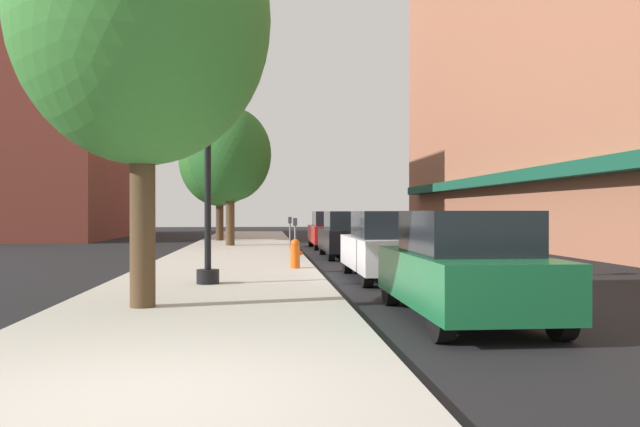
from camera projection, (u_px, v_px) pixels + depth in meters
name	position (u px, v px, depth m)	size (l,w,h in m)	color
ground_plane	(345.00, 256.00, 23.55)	(90.00, 90.00, 0.00)	black
sidewalk_slab	(238.00, 253.00, 24.20)	(4.80, 50.00, 0.12)	#B7B2A8
building_right_brick	(576.00, 32.00, 28.48)	(6.80, 40.00, 19.49)	#9E6047
building_far_background	(79.00, 112.00, 41.13)	(6.80, 18.00, 16.30)	brown
lamppost	(208.00, 138.00, 13.40)	(0.48, 0.48, 5.90)	black
fire_hydrant	(295.00, 253.00, 17.09)	(0.33, 0.26, 0.79)	#E05614
parking_meter_near	(290.00, 229.00, 25.77)	(0.14, 0.09, 1.31)	slate
parking_meter_far	(295.00, 232.00, 21.46)	(0.14, 0.09, 1.31)	slate
tree_near	(230.00, 155.00, 28.59)	(3.71, 3.71, 6.25)	#4C3823
tree_mid	(142.00, 19.00, 10.13)	(4.10, 4.10, 6.99)	#4C3823
tree_far	(220.00, 160.00, 33.54)	(4.28, 4.28, 6.75)	#422D1E
car_green	(463.00, 267.00, 9.57)	(1.80, 4.30, 1.66)	black
car_white	(388.00, 246.00, 15.33)	(1.80, 4.30, 1.66)	black
car_black	(348.00, 235.00, 22.65)	(1.80, 4.30, 1.66)	black
car_red	(331.00, 230.00, 28.48)	(1.80, 4.30, 1.66)	black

